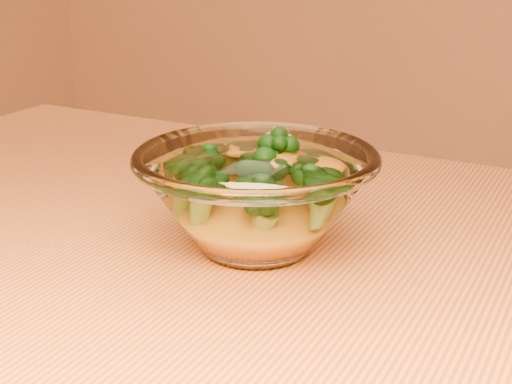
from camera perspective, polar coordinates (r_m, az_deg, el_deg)
glass_bowl at (r=0.54m, az=-0.00°, el=-0.40°), size 0.19×0.19×0.08m
cheese_sauce at (r=0.55m, az=0.00°, el=-2.11°), size 0.11×0.11×0.03m
broccoli_heap at (r=0.54m, az=0.13°, el=0.91°), size 0.13×0.11×0.07m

